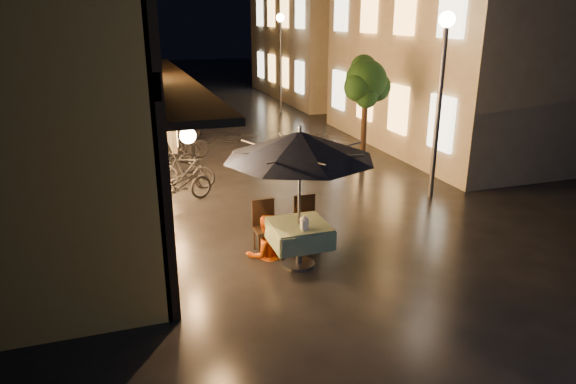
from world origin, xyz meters
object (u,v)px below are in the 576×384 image
object	(u,v)px
person_yellow	(305,215)
person_orange	(265,216)
bicycle_0	(180,186)
table_lantern	(304,222)
cafe_table	(299,234)
streetlamp_near	(442,73)
patio_umbrella	(300,145)

from	to	relation	value
person_yellow	person_orange	bearing A→B (deg)	-9.73
person_orange	bicycle_0	size ratio (longest dim) A/B	0.94
table_lantern	bicycle_0	bearing A→B (deg)	110.91
person_yellow	bicycle_0	xyz separation A→B (m)	(-1.87, 3.23, -0.25)
cafe_table	bicycle_0	bearing A→B (deg)	112.22
streetlamp_near	cafe_table	bearing A→B (deg)	-150.31
cafe_table	bicycle_0	xyz separation A→B (m)	(-1.55, 3.80, -0.16)
patio_umbrella	table_lantern	world-z (taller)	patio_umbrella
streetlamp_near	bicycle_0	distance (m)	6.43
cafe_table	table_lantern	world-z (taller)	table_lantern
patio_umbrella	person_orange	world-z (taller)	patio_umbrella
streetlamp_near	person_yellow	size ratio (longest dim) A/B	3.13
streetlamp_near	patio_umbrella	size ratio (longest dim) A/B	1.67
streetlamp_near	person_orange	bearing A→B (deg)	-158.07
cafe_table	person_orange	bearing A→B (deg)	130.26
patio_umbrella	bicycle_0	size ratio (longest dim) A/B	1.55
streetlamp_near	cafe_table	xyz separation A→B (m)	(-4.21, -2.40, -2.33)
person_yellow	table_lantern	bearing A→B (deg)	55.91
streetlamp_near	person_orange	distance (m)	5.46
cafe_table	patio_umbrella	distance (m)	1.56
bicycle_0	table_lantern	bearing A→B (deg)	177.17
patio_umbrella	person_orange	distance (m)	1.55
table_lantern	person_yellow	bearing A→B (deg)	68.83
cafe_table	person_orange	xyz separation A→B (m)	(-0.45, 0.53, 0.18)
table_lantern	person_orange	bearing A→B (deg)	119.45
table_lantern	person_orange	xyz separation A→B (m)	(-0.45, 0.79, -0.15)
patio_umbrella	person_yellow	bearing A→B (deg)	60.48
cafe_table	bicycle_0	distance (m)	4.10
person_yellow	bicycle_0	size ratio (longest dim) A/B	0.83
streetlamp_near	person_orange	world-z (taller)	streetlamp_near
table_lantern	person_orange	distance (m)	0.92
patio_umbrella	person_orange	size ratio (longest dim) A/B	1.65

